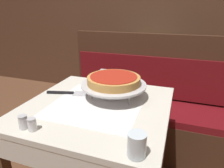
% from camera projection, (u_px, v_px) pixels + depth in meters
% --- Properties ---
extents(dining_table_front, '(0.79, 0.79, 0.76)m').
position_uv_depth(dining_table_front, '(97.00, 119.00, 1.16)').
color(dining_table_front, beige).
rests_on(dining_table_front, ground_plane).
extents(dining_table_rear, '(0.61, 0.61, 0.77)m').
position_uv_depth(dining_table_rear, '(148.00, 60.00, 2.52)').
color(dining_table_rear, '#1E6B33').
rests_on(dining_table_rear, ground_plane).
extents(booth_bench, '(1.51, 0.47, 1.06)m').
position_uv_depth(booth_bench, '(145.00, 116.00, 1.89)').
color(booth_bench, '#3D2316').
rests_on(booth_bench, ground_plane).
extents(back_wall_panel, '(6.00, 0.04, 2.40)m').
position_uv_depth(back_wall_panel, '(153.00, 14.00, 2.68)').
color(back_wall_panel, '#4C2D1E').
rests_on(back_wall_panel, ground_plane).
extents(pizza_pan_stand, '(0.39, 0.39, 0.09)m').
position_uv_depth(pizza_pan_stand, '(114.00, 85.00, 1.18)').
color(pizza_pan_stand, '#ADADB2').
rests_on(pizza_pan_stand, dining_table_front).
extents(deep_dish_pizza, '(0.31, 0.31, 0.05)m').
position_uv_depth(deep_dish_pizza, '(114.00, 80.00, 1.17)').
color(deep_dish_pizza, '#C68E47').
rests_on(deep_dish_pizza, pizza_pan_stand).
extents(pizza_server, '(0.27, 0.11, 0.01)m').
position_uv_depth(pizza_server, '(69.00, 93.00, 1.25)').
color(pizza_server, '#BCBCC1').
rests_on(pizza_server, dining_table_front).
extents(water_glass_near, '(0.07, 0.07, 0.09)m').
position_uv_depth(water_glass_near, '(137.00, 145.00, 0.71)').
color(water_glass_near, silver).
rests_on(water_glass_near, dining_table_front).
extents(salt_shaker, '(0.04, 0.04, 0.06)m').
position_uv_depth(salt_shaker, '(23.00, 122.00, 0.89)').
color(salt_shaker, silver).
rests_on(salt_shaker, dining_table_front).
extents(pepper_shaker, '(0.04, 0.04, 0.06)m').
position_uv_depth(pepper_shaker, '(32.00, 124.00, 0.87)').
color(pepper_shaker, silver).
rests_on(pepper_shaker, dining_table_front).
extents(napkin_holder, '(0.10, 0.05, 0.09)m').
position_uv_depth(napkin_holder, '(107.00, 76.00, 1.44)').
color(napkin_holder, '#B2B2B7').
rests_on(napkin_holder, dining_table_front).
extents(condiment_caddy, '(0.14, 0.14, 0.16)m').
position_uv_depth(condiment_caddy, '(140.00, 49.00, 2.41)').
color(condiment_caddy, black).
rests_on(condiment_caddy, dining_table_rear).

